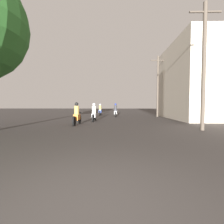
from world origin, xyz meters
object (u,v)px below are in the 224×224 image
motorcycle_silver (94,114)px  motorcycle_white (115,111)px  motorcycle_orange (77,116)px  motorcycle_blue (100,111)px  building_right_near (194,82)px  utility_pole_near (204,64)px  utility_pole_far (158,85)px

motorcycle_silver → motorcycle_white: size_ratio=0.90×
motorcycle_orange → motorcycle_blue: (0.57, 9.93, -0.00)m
motorcycle_white → motorcycle_blue: motorcycle_white is taller
motorcycle_blue → building_right_near: (9.75, -5.00, 3.02)m
building_right_near → utility_pole_near: bearing=-114.1°
motorcycle_white → building_right_near: (7.70, -2.37, 3.01)m
utility_pole_near → utility_pole_far: (0.23, 9.29, 0.16)m
utility_pole_far → motorcycle_white: bearing=178.6°
motorcycle_blue → building_right_near: building_right_near is taller
motorcycle_white → utility_pole_far: size_ratio=0.30×
motorcycle_white → motorcycle_silver: bearing=-101.7°
utility_pole_near → utility_pole_far: utility_pole_far is taller
motorcycle_white → utility_pole_far: utility_pole_far is taller
motorcycle_silver → utility_pole_far: utility_pole_far is taller
motorcycle_silver → motorcycle_blue: (-0.28, 7.70, 0.01)m
motorcycle_silver → utility_pole_near: utility_pole_near is taller
motorcycle_silver → building_right_near: size_ratio=0.24×
utility_pole_far → motorcycle_silver: bearing=-142.9°
motorcycle_orange → motorcycle_silver: bearing=78.9°
motorcycle_orange → utility_pole_near: 7.99m
motorcycle_blue → utility_pole_far: 7.95m
motorcycle_silver → motorcycle_white: bearing=71.5°
utility_pole_near → motorcycle_blue: bearing=118.7°
motorcycle_orange → motorcycle_white: (2.62, 7.30, 0.00)m
motorcycle_white → utility_pole_far: (4.79, -0.12, 2.99)m
motorcycle_silver → utility_pole_near: bearing=-33.8°
motorcycle_silver → building_right_near: 10.30m
motorcycle_orange → motorcycle_white: 7.75m
building_right_near → utility_pole_far: 3.68m
motorcycle_blue → motorcycle_orange: bearing=-93.0°
building_right_near → utility_pole_near: building_right_near is taller
utility_pole_near → building_right_near: bearing=65.9°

